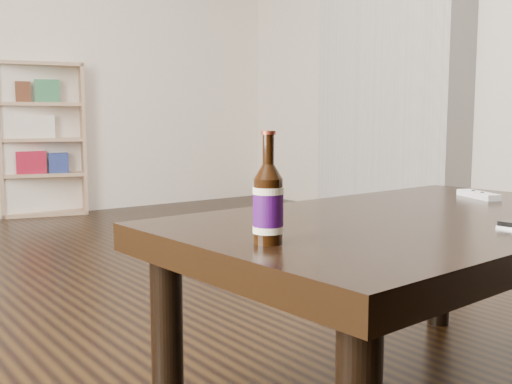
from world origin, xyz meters
TOP-DOWN VIEW (x-y plane):
  - floor at (0.00, 0.00)m, footprint 5.00×6.00m
  - chimney_breast at (2.35, 1.20)m, footprint 0.30×1.20m
  - bookshelf at (0.38, 3.05)m, footprint 0.69×0.45m
  - coffee_table at (0.13, -0.78)m, footprint 1.36×0.84m
  - beer_bottle at (-0.40, -0.84)m, footprint 0.08×0.08m
  - remote at (0.56, -0.68)m, footprint 0.11×0.18m

SIDE VIEW (x-z plane):
  - floor at x=0.00m, z-range -0.01..0.00m
  - coffee_table at x=0.13m, z-range 0.18..0.68m
  - remote at x=0.56m, z-range 0.50..0.52m
  - beer_bottle at x=-0.40m, z-range 0.47..0.69m
  - bookshelf at x=0.38m, z-range 0.02..1.21m
  - chimney_breast at x=2.35m, z-range 0.00..2.70m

